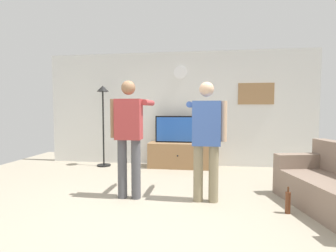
% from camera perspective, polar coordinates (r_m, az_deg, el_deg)
% --- Properties ---
extents(ground_plane, '(8.40, 8.40, 0.00)m').
position_cam_1_polar(ground_plane, '(3.62, -3.15, -18.11)').
color(ground_plane, '#9E937F').
extents(back_wall, '(6.40, 0.10, 2.70)m').
position_cam_1_polar(back_wall, '(6.28, 2.03, 3.77)').
color(back_wall, silver).
rests_on(back_wall, ground_plane).
extents(tv_stand, '(1.37, 0.52, 0.57)m').
position_cam_1_polar(tv_stand, '(6.02, 2.36, -6.41)').
color(tv_stand, '#997047').
rests_on(tv_stand, ground_plane).
extents(television, '(1.09, 0.07, 0.62)m').
position_cam_1_polar(television, '(5.99, 2.41, -0.73)').
color(television, black).
rests_on(television, tv_stand).
extents(wall_clock, '(0.30, 0.03, 0.30)m').
position_cam_1_polar(wall_clock, '(6.27, 2.67, 11.69)').
color(wall_clock, white).
extents(framed_picture, '(0.80, 0.04, 0.49)m').
position_cam_1_polar(framed_picture, '(6.31, 18.76, 6.74)').
color(framed_picture, '#997047').
extents(floor_lamp, '(0.32, 0.32, 1.89)m').
position_cam_1_polar(floor_lamp, '(6.27, -14.10, 3.70)').
color(floor_lamp, black).
rests_on(floor_lamp, ground_plane).
extents(person_standing_nearer_lamp, '(0.57, 0.78, 1.77)m').
position_cam_1_polar(person_standing_nearer_lamp, '(3.93, -8.56, -1.39)').
color(person_standing_nearer_lamp, '#4C4C51').
rests_on(person_standing_nearer_lamp, ground_plane).
extents(person_standing_nearer_couch, '(0.58, 0.78, 1.73)m').
position_cam_1_polar(person_standing_nearer_couch, '(3.78, 8.39, -1.88)').
color(person_standing_nearer_couch, gray).
rests_on(person_standing_nearer_couch, ground_plane).
extents(beverage_bottle, '(0.07, 0.07, 0.35)m').
position_cam_1_polar(beverage_bottle, '(3.81, 24.84, -14.98)').
color(beverage_bottle, '#592D19').
rests_on(beverage_bottle, ground_plane).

